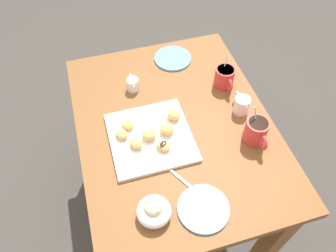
{
  "coord_description": "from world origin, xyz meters",
  "views": [
    {
      "loc": [
        0.72,
        -0.24,
        1.69
      ],
      "look_at": [
        0.02,
        -0.03,
        0.72
      ],
      "focal_mm": 34.18,
      "sensor_mm": 36.0,
      "label": 1
    }
  ],
  "objects_px": {
    "chocolate_sauce_pitcher": "(133,84)",
    "beignet_4": "(122,134)",
    "beignet_5": "(128,125)",
    "coffee_mug_red_right": "(256,131)",
    "ice_cream_bowl": "(154,211)",
    "coffee_mug_red_left": "(225,77)",
    "beignet_2": "(136,144)",
    "dining_table": "(174,143)",
    "beignet_3": "(167,129)",
    "beignet_0": "(173,115)",
    "beignet_1": "(163,146)",
    "beignet_6": "(149,135)",
    "cream_pitcher_white": "(242,104)",
    "pastry_plate_square": "(151,137)",
    "saucer_sky_left": "(173,58)",
    "saucer_sky_right": "(203,209)"
  },
  "relations": [
    {
      "from": "chocolate_sauce_pitcher",
      "to": "beignet_4",
      "type": "xyz_separation_m",
      "value": [
        0.24,
        -0.1,
        0.0
      ]
    },
    {
      "from": "beignet_5",
      "to": "beignet_4",
      "type": "bearing_deg",
      "value": -39.27
    },
    {
      "from": "coffee_mug_red_right",
      "to": "ice_cream_bowl",
      "type": "relative_size",
      "value": 1.37
    },
    {
      "from": "coffee_mug_red_left",
      "to": "beignet_2",
      "type": "xyz_separation_m",
      "value": [
        0.22,
        -0.43,
        -0.01
      ]
    },
    {
      "from": "dining_table",
      "to": "beignet_5",
      "type": "bearing_deg",
      "value": -97.76
    },
    {
      "from": "beignet_3",
      "to": "dining_table",
      "type": "bearing_deg",
      "value": 132.41
    },
    {
      "from": "ice_cream_bowl",
      "to": "beignet_5",
      "type": "relative_size",
      "value": 2.38
    },
    {
      "from": "beignet_0",
      "to": "beignet_1",
      "type": "distance_m",
      "value": 0.14
    },
    {
      "from": "beignet_6",
      "to": "beignet_2",
      "type": "bearing_deg",
      "value": -67.23
    },
    {
      "from": "coffee_mug_red_left",
      "to": "ice_cream_bowl",
      "type": "height_order",
      "value": "coffee_mug_red_left"
    },
    {
      "from": "cream_pitcher_white",
      "to": "ice_cream_bowl",
      "type": "relative_size",
      "value": 0.94
    },
    {
      "from": "coffee_mug_red_right",
      "to": "ice_cream_bowl",
      "type": "bearing_deg",
      "value": -67.21
    },
    {
      "from": "pastry_plate_square",
      "to": "beignet_4",
      "type": "distance_m",
      "value": 0.11
    },
    {
      "from": "dining_table",
      "to": "beignet_1",
      "type": "bearing_deg",
      "value": -35.8
    },
    {
      "from": "saucer_sky_left",
      "to": "ice_cream_bowl",
      "type": "bearing_deg",
      "value": -21.27
    },
    {
      "from": "saucer_sky_right",
      "to": "beignet_6",
      "type": "distance_m",
      "value": 0.33
    },
    {
      "from": "beignet_5",
      "to": "beignet_1",
      "type": "bearing_deg",
      "value": 38.35
    },
    {
      "from": "dining_table",
      "to": "coffee_mug_red_right",
      "type": "bearing_deg",
      "value": 59.96
    },
    {
      "from": "chocolate_sauce_pitcher",
      "to": "saucer_sky_right",
      "type": "bearing_deg",
      "value": 9.75
    },
    {
      "from": "coffee_mug_red_right",
      "to": "beignet_0",
      "type": "height_order",
      "value": "coffee_mug_red_right"
    },
    {
      "from": "ice_cream_bowl",
      "to": "beignet_0",
      "type": "relative_size",
      "value": 2.11
    },
    {
      "from": "beignet_6",
      "to": "pastry_plate_square",
      "type": "bearing_deg",
      "value": 140.33
    },
    {
      "from": "beignet_0",
      "to": "beignet_4",
      "type": "height_order",
      "value": "beignet_0"
    },
    {
      "from": "coffee_mug_red_right",
      "to": "beignet_0",
      "type": "bearing_deg",
      "value": -122.68
    },
    {
      "from": "cream_pitcher_white",
      "to": "saucer_sky_left",
      "type": "xyz_separation_m",
      "value": [
        -0.37,
        -0.17,
        -0.03
      ]
    },
    {
      "from": "pastry_plate_square",
      "to": "ice_cream_bowl",
      "type": "height_order",
      "value": "ice_cream_bowl"
    },
    {
      "from": "beignet_4",
      "to": "beignet_5",
      "type": "height_order",
      "value": "beignet_4"
    },
    {
      "from": "pastry_plate_square",
      "to": "beignet_4",
      "type": "relative_size",
      "value": 6.14
    },
    {
      "from": "pastry_plate_square",
      "to": "beignet_6",
      "type": "distance_m",
      "value": 0.03
    },
    {
      "from": "dining_table",
      "to": "chocolate_sauce_pitcher",
      "type": "height_order",
      "value": "chocolate_sauce_pitcher"
    },
    {
      "from": "saucer_sky_left",
      "to": "beignet_5",
      "type": "xyz_separation_m",
      "value": [
        0.34,
        -0.28,
        0.03
      ]
    },
    {
      "from": "beignet_0",
      "to": "beignet_4",
      "type": "relative_size",
      "value": 1.07
    },
    {
      "from": "beignet_4",
      "to": "dining_table",
      "type": "bearing_deg",
      "value": 93.5
    },
    {
      "from": "beignet_0",
      "to": "beignet_3",
      "type": "bearing_deg",
      "value": -34.91
    },
    {
      "from": "saucer_sky_left",
      "to": "beignet_3",
      "type": "bearing_deg",
      "value": -19.66
    },
    {
      "from": "saucer_sky_left",
      "to": "beignet_5",
      "type": "height_order",
      "value": "beignet_5"
    },
    {
      "from": "dining_table",
      "to": "pastry_plate_square",
      "type": "xyz_separation_m",
      "value": [
        0.04,
        -0.11,
        0.14
      ]
    },
    {
      "from": "saucer_sky_right",
      "to": "dining_table",
      "type": "bearing_deg",
      "value": 177.93
    },
    {
      "from": "saucer_sky_right",
      "to": "beignet_0",
      "type": "distance_m",
      "value": 0.38
    },
    {
      "from": "coffee_mug_red_right",
      "to": "beignet_1",
      "type": "distance_m",
      "value": 0.34
    },
    {
      "from": "saucer_sky_left",
      "to": "beignet_6",
      "type": "height_order",
      "value": "beignet_6"
    },
    {
      "from": "ice_cream_bowl",
      "to": "saucer_sky_left",
      "type": "bearing_deg",
      "value": 158.73
    },
    {
      "from": "ice_cream_bowl",
      "to": "beignet_1",
      "type": "distance_m",
      "value": 0.25
    },
    {
      "from": "beignet_0",
      "to": "beignet_1",
      "type": "relative_size",
      "value": 1.0
    },
    {
      "from": "coffee_mug_red_left",
      "to": "chocolate_sauce_pitcher",
      "type": "height_order",
      "value": "coffee_mug_red_left"
    },
    {
      "from": "cream_pitcher_white",
      "to": "beignet_0",
      "type": "xyz_separation_m",
      "value": [
        -0.03,
        -0.27,
        -0.0
      ]
    },
    {
      "from": "cream_pitcher_white",
      "to": "beignet_3",
      "type": "bearing_deg",
      "value": -84.21
    },
    {
      "from": "pastry_plate_square",
      "to": "beignet_3",
      "type": "relative_size",
      "value": 5.74
    },
    {
      "from": "saucer_sky_left",
      "to": "beignet_4",
      "type": "xyz_separation_m",
      "value": [
        0.38,
        -0.31,
        0.03
      ]
    },
    {
      "from": "ice_cream_bowl",
      "to": "saucer_sky_right",
      "type": "distance_m",
      "value": 0.16
    }
  ]
}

